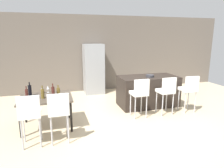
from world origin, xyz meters
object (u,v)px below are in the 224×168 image
at_px(wine_bottle_left, 53,92).
at_px(wine_bottle_far, 30,90).
at_px(wine_glass_right, 48,88).
at_px(refrigerator, 94,69).
at_px(dining_chair_far, 59,110).
at_px(fruit_bowl, 150,76).
at_px(bar_chair_left, 140,92).
at_px(bar_chair_middle, 167,90).
at_px(bar_chair_right, 189,88).
at_px(wine_glass_near, 42,88).
at_px(kitchen_island, 148,91).
at_px(wine_bottle_end, 43,93).
at_px(dining_table, 46,100).
at_px(dining_chair_near, 30,113).
at_px(wine_bottle_middle, 27,94).
at_px(wine_bottle_inner, 58,92).

relative_size(wine_bottle_left, wine_bottle_far, 1.02).
bearing_deg(wine_glass_right, refrigerator, 55.25).
height_order(dining_chair_far, fruit_bowl, dining_chair_far).
bearing_deg(bar_chair_left, bar_chair_middle, 0.00).
relative_size(dining_chair_far, fruit_bowl, 4.39).
distance_m(bar_chair_right, wine_glass_near, 3.93).
bearing_deg(kitchen_island, wine_glass_near, -172.24).
relative_size(wine_bottle_left, wine_bottle_end, 1.13).
xyz_separation_m(bar_chair_middle, refrigerator, (-1.47, 2.75, 0.22)).
relative_size(bar_chair_middle, bar_chair_right, 1.00).
xyz_separation_m(dining_table, wine_bottle_far, (-0.35, 0.20, 0.20)).
distance_m(dining_chair_far, wine_bottle_left, 0.74).
relative_size(dining_chair_near, wine_bottle_middle, 3.52).
relative_size(bar_chair_left, dining_table, 0.89).
relative_size(wine_bottle_end, wine_glass_right, 1.69).
relative_size(dining_chair_far, wine_bottle_left, 3.16).
distance_m(dining_chair_near, wine_glass_near, 1.22).
bearing_deg(refrigerator, dining_chair_far, -111.30).
bearing_deg(wine_bottle_inner, dining_chair_far, -91.67).
bearing_deg(wine_bottle_inner, wine_bottle_left, -150.66).
bearing_deg(wine_bottle_inner, dining_chair_near, -125.27).
height_order(bar_chair_right, wine_glass_right, bar_chair_right).
bearing_deg(wine_bottle_end, wine_bottle_middle, 174.04).
bearing_deg(kitchen_island, refrigerator, 124.68).
xyz_separation_m(wine_bottle_middle, wine_bottle_end, (0.34, -0.04, -0.00)).
bearing_deg(kitchen_island, dining_chair_far, -149.17).
bearing_deg(bar_chair_left, fruit_bowl, 48.66).
bearing_deg(wine_bottle_middle, dining_table, 8.27).
bearing_deg(wine_glass_near, wine_bottle_end, -86.11).
bearing_deg(dining_table, dining_chair_near, -107.44).
distance_m(dining_chair_far, wine_bottle_end, 0.82).
bearing_deg(fruit_bowl, dining_chair_far, -151.00).
height_order(bar_chair_right, dining_chair_far, same).
xyz_separation_m(bar_chair_middle, bar_chair_right, (0.71, 0.00, 0.00)).
relative_size(kitchen_island, dining_chair_far, 1.69).
bearing_deg(bar_chair_left, wine_bottle_inner, 179.71).
xyz_separation_m(kitchen_island, bar_chair_left, (-0.64, -0.84, 0.24)).
distance_m(wine_bottle_middle, wine_glass_right, 0.63).
height_order(wine_bottle_inner, wine_glass_right, wine_bottle_inner).
bearing_deg(bar_chair_right, wine_bottle_end, -179.64).
distance_m(bar_chair_right, refrigerator, 3.52).
height_order(kitchen_island, bar_chair_left, bar_chair_left).
relative_size(dining_table, fruit_bowl, 4.91).
bearing_deg(wine_glass_near, bar_chair_left, -10.03).
distance_m(kitchen_island, dining_chair_near, 3.61).
xyz_separation_m(bar_chair_middle, dining_table, (-3.10, 0.07, -0.03)).
relative_size(wine_glass_right, refrigerator, 0.09).
height_order(bar_chair_middle, dining_table, bar_chair_middle).
distance_m(dining_chair_near, dining_chair_far, 0.53).
distance_m(dining_chair_near, wine_bottle_left, 0.86).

